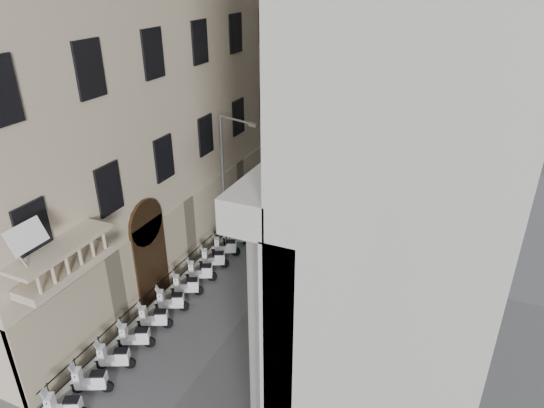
{
  "coord_description": "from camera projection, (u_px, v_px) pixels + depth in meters",
  "views": [
    {
      "loc": [
        8.92,
        -4.39,
        15.5
      ],
      "look_at": [
        -0.06,
        16.12,
        4.5
      ],
      "focal_mm": 32.0,
      "sensor_mm": 36.0,
      "label": 1
    }
  ],
  "objects": [
    {
      "name": "iron_fence",
      "position": [
        222.0,
        245.0,
        30.0
      ],
      "size": [
        0.3,
        28.0,
        1.4
      ],
      "primitive_type": null,
      "color": "black",
      "rests_on": "ground"
    },
    {
      "name": "blue_awning",
      "position": [
        385.0,
        215.0,
        33.54
      ],
      "size": [
        1.6,
        3.0,
        3.0
      ],
      "primitive_type": null,
      "color": "navy",
      "rests_on": "ground"
    },
    {
      "name": "flag",
      "position": [
        69.0,
        401.0,
        19.21
      ],
      "size": [
        1.0,
        1.4,
        8.2
      ],
      "primitive_type": null,
      "color": "#9E0C11",
      "rests_on": "ground"
    },
    {
      "name": "scooter_1",
      "position": [
        94.0,
        392.0,
        19.64
      ],
      "size": [
        1.51,
        1.1,
        1.5
      ],
      "primitive_type": null,
      "rotation": [
        0.0,
        0.0,
        2.01
      ],
      "color": "white",
      "rests_on": "ground"
    },
    {
      "name": "scooter_2",
      "position": [
        117.0,
        368.0,
        20.8
      ],
      "size": [
        1.51,
        1.1,
        1.5
      ],
      "primitive_type": null,
      "rotation": [
        0.0,
        0.0,
        2.01
      ],
      "color": "white",
      "rests_on": "ground"
    },
    {
      "name": "scooter_3",
      "position": [
        137.0,
        347.0,
        21.95
      ],
      "size": [
        1.51,
        1.1,
        1.5
      ],
      "primitive_type": null,
      "rotation": [
        0.0,
        0.0,
        2.01
      ],
      "color": "white",
      "rests_on": "ground"
    },
    {
      "name": "scooter_4",
      "position": [
        156.0,
        328.0,
        23.11
      ],
      "size": [
        1.51,
        1.1,
        1.5
      ],
      "primitive_type": null,
      "rotation": [
        0.0,
        0.0,
        2.01
      ],
      "color": "white",
      "rests_on": "ground"
    },
    {
      "name": "scooter_5",
      "position": [
        173.0,
        311.0,
        24.26
      ],
      "size": [
        1.51,
        1.1,
        1.5
      ],
      "primitive_type": null,
      "rotation": [
        0.0,
        0.0,
        2.01
      ],
      "color": "white",
      "rests_on": "ground"
    },
    {
      "name": "scooter_6",
      "position": [
        188.0,
        295.0,
        25.42
      ],
      "size": [
        1.51,
        1.1,
        1.5
      ],
      "primitive_type": null,
      "rotation": [
        0.0,
        0.0,
        2.01
      ],
      "color": "white",
      "rests_on": "ground"
    },
    {
      "name": "scooter_7",
      "position": [
        202.0,
        281.0,
        26.57
      ],
      "size": [
        1.51,
        1.1,
        1.5
      ],
      "primitive_type": null,
      "rotation": [
        0.0,
        0.0,
        2.01
      ],
      "color": "white",
      "rests_on": "ground"
    },
    {
      "name": "scooter_8",
      "position": [
        214.0,
        268.0,
        27.73
      ],
      "size": [
        1.51,
        1.1,
        1.5
      ],
      "primitive_type": null,
      "rotation": [
        0.0,
        0.0,
        2.01
      ],
      "color": "white",
      "rests_on": "ground"
    },
    {
      "name": "scooter_9",
      "position": [
        226.0,
        256.0,
        28.88
      ],
      "size": [
        1.51,
        1.1,
        1.5
      ],
      "primitive_type": null,
      "rotation": [
        0.0,
        0.0,
        2.01
      ],
      "color": "white",
      "rests_on": "ground"
    },
    {
      "name": "scooter_10",
      "position": [
        237.0,
        245.0,
        30.04
      ],
      "size": [
        1.51,
        1.1,
        1.5
      ],
      "primitive_type": null,
      "rotation": [
        0.0,
        0.0,
        2.01
      ],
      "color": "white",
      "rests_on": "ground"
    },
    {
      "name": "scooter_11",
      "position": [
        247.0,
        234.0,
        31.19
      ],
      "size": [
        1.51,
        1.1,
        1.5
      ],
      "primitive_type": null,
      "rotation": [
        0.0,
        0.0,
        2.01
      ],
      "color": "white",
      "rests_on": "ground"
    },
    {
      "name": "scooter_12",
      "position": [
        256.0,
        225.0,
        32.35
      ],
      "size": [
        1.51,
        1.1,
        1.5
      ],
      "primitive_type": null,
      "rotation": [
        0.0,
        0.0,
        2.01
      ],
      "color": "white",
      "rests_on": "ground"
    },
    {
      "name": "scooter_13",
      "position": [
        265.0,
        216.0,
        33.5
      ],
      "size": [
        1.51,
        1.1,
        1.5
      ],
      "primitive_type": null,
      "rotation": [
        0.0,
        0.0,
        2.01
      ],
      "color": "white",
      "rests_on": "ground"
    },
    {
      "name": "scooter_14",
      "position": [
        273.0,
        207.0,
        34.66
      ],
      "size": [
        1.51,
        1.1,
        1.5
      ],
      "primitive_type": null,
      "rotation": [
        0.0,
        0.0,
        2.01
      ],
      "color": "white",
      "rests_on": "ground"
    },
    {
      "name": "scooter_15",
      "position": [
        281.0,
        200.0,
        35.81
      ],
      "size": [
        1.51,
        1.1,
        1.5
      ],
      "primitive_type": null,
      "rotation": [
        0.0,
        0.0,
        2.01
      ],
      "color": "white",
      "rests_on": "ground"
    },
    {
      "name": "barrier_2",
      "position": [
        286.0,
        380.0,
        20.19
      ],
      "size": [
        0.6,
        2.4,
        1.1
      ],
      "primitive_type": null,
      "color": "#A4A6AB",
      "rests_on": "ground"
    },
    {
      "name": "barrier_3",
      "position": [
        307.0,
        342.0,
        22.25
      ],
      "size": [
        0.6,
        2.4,
        1.1
      ],
      "primitive_type": null,
      "color": "#A4A6AB",
      "rests_on": "ground"
    },
    {
      "name": "barrier_4",
      "position": [
        324.0,
        310.0,
        24.3
      ],
      "size": [
        0.6,
        2.4,
        1.1
      ],
      "primitive_type": null,
      "color": "#A4A6AB",
      "rests_on": "ground"
    },
    {
      "name": "barrier_5",
      "position": [
        338.0,
        283.0,
        26.36
      ],
      "size": [
        0.6,
        2.4,
        1.1
      ],
      "primitive_type": null,
      "color": "#A4A6AB",
      "rests_on": "ground"
    },
    {
      "name": "barrier_6",
      "position": [
        350.0,
        260.0,
        28.42
      ],
      "size": [
        0.6,
        2.4,
        1.1
      ],
      "primitive_type": null,
      "color": "#A4A6AB",
      "rests_on": "ground"
    },
    {
      "name": "barrier_7",
      "position": [
        361.0,
        241.0,
        30.47
      ],
      "size": [
        0.6,
        2.4,
        1.1
      ],
      "primitive_type": null,
      "color": "#A4A6AB",
      "rests_on": "ground"
    },
    {
      "name": "barrier_8",
      "position": [
        370.0,
        223.0,
        32.53
      ],
      "size": [
        0.6,
        2.4,
        1.1
      ],
      "primitive_type": null,
      "color": "#A4A6AB",
      "rests_on": "ground"
    },
    {
      "name": "security_tent",
      "position": [
        298.0,
        183.0,
        32.38
      ],
      "size": [
        3.69,
        3.69,
        3.0
      ],
      "color": "white",
      "rests_on": "ground"
    },
    {
      "name": "street_lamp",
      "position": [
        227.0,
        173.0,
        27.51
      ],
      "size": [
        2.64,
        0.87,
        8.27
      ],
      "rotation": [
        0.0,
        0.0,
        -0.26
      ],
      "color": "#93969B",
      "rests_on": "ground"
    },
    {
      "name": "info_kiosk",
      "position": [
        232.0,
        222.0,
        30.58
      ],
      "size": [
        0.38,
        0.95,
        1.96
      ],
      "rotation": [
        0.0,
        0.0,
        0.09
      ],
      "color": "black",
      "rests_on": "ground"
    },
    {
      "name": "pedestrian_a",
      "position": [
        340.0,
        200.0,
        33.86
      ],
      "size": [
        0.67,
        0.51,
        1.65
      ],
      "primitive_type": "imported",
      "rotation": [
        0.0,
        0.0,
        3.35
      ],
      "color": "#0D1435",
      "rests_on": "ground"
    },
    {
      "name": "pedestrian_b",
      "position": [
        351.0,
        171.0,
        38.58
      ],
      "size": [
        1.04,
        1.03,
        1.69
      ],
      "primitive_type": "imported",
      "rotation": [
        0.0,
        0.0,
        2.37
      ],
      "color": "black",
      "rests_on": "ground"
    },
    {
      "name": "pedestrian_c",
      "position": [
        333.0,
        157.0,
        41.48
      ],
      "size": [
        0.89,
        0.65,
        1.69
      ],
      "primitive_type": "imported",
      "rotation": [
        0.0,
        0.0,
        3.28
      ],
      "color": "black",
      "rests_on": "ground"
    }
  ]
}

